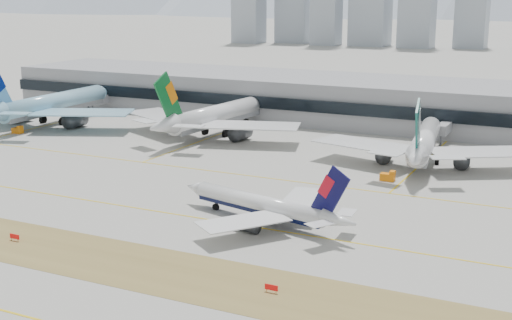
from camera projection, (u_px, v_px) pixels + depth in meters
The scene contains 11 objects.
ground at pixel (200, 210), 151.61m from camera, with size 3000.00×3000.00×0.00m, color #AAA79F.
apron_markings at pixel (13, 309), 104.52m from camera, with size 360.00×122.22×0.06m.
taxiing_airliner at pixel (265, 206), 142.34m from camera, with size 42.93×36.71×14.61m.
widebody_korean at pixel (49, 105), 245.73m from camera, with size 70.32×68.69×25.07m.
widebody_eva at pixel (213, 117), 226.18m from camera, with size 65.04×63.84×23.25m.
widebody_cathay at pixel (424, 144), 189.85m from camera, with size 59.19×58.44×21.31m.
terminal at pixel (366, 101), 250.07m from camera, with size 280.00×43.10×15.00m.
hold_sign_left at pixel (15, 237), 132.57m from camera, with size 2.20×0.15×1.35m.
hold_sign_right at pixel (271, 288), 109.93m from camera, with size 2.20×0.15×1.35m.
gse_a at pixel (18, 130), 231.80m from camera, with size 3.55×2.00×2.60m.
gse_c at pixel (388, 177), 174.36m from camera, with size 3.55×2.00×2.60m.
Camera 1 is at (74.59, -124.84, 45.72)m, focal length 50.00 mm.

